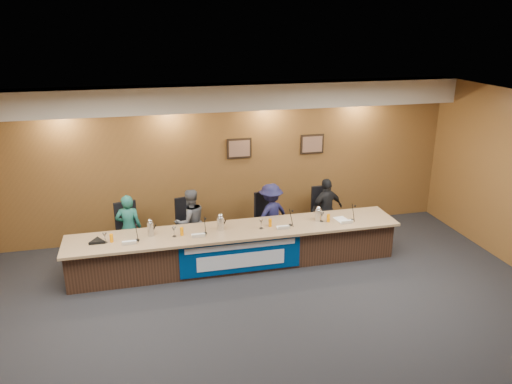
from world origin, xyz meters
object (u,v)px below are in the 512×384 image
panelist_d (326,209)px  carafe_mid (220,224)px  office_chair_d (324,216)px  office_chair_c (269,221)px  speakerphone (97,241)px  dais_body (236,248)px  panelist_a (129,228)px  office_chair_a (130,234)px  carafe_left (151,229)px  banner (241,256)px  panelist_c (271,215)px  office_chair_b (190,229)px  panelist_b (190,222)px  carafe_right (318,215)px

panelist_d → carafe_mid: size_ratio=5.38×
panelist_d → office_chair_d: 0.21m
office_chair_c → speakerphone: size_ratio=1.50×
dais_body → panelist_a: (-1.93, 0.71, 0.31)m
dais_body → office_chair_a: bearing=157.2°
carafe_left → carafe_mid: bearing=-1.6°
banner → carafe_mid: carafe_mid is taller
banner → panelist_a: bearing=149.7°
panelist_d → panelist_c: bearing=-15.3°
panelist_d → office_chair_b: panelist_d is taller
panelist_d → office_chair_a: 3.98m
office_chair_c → carafe_left: bearing=175.0°
panelist_b → panelist_c: (1.62, 0.00, -0.01)m
dais_body → speakerphone: 2.49m
office_chair_c → carafe_right: bearing=-71.5°
banner → carafe_right: (1.59, 0.40, 0.48)m
office_chair_a → carafe_left: carafe_left is taller
speakerphone → office_chair_b: bearing=27.0°
dais_body → office_chair_a: size_ratio=12.50×
banner → speakerphone: 2.51m
banner → office_chair_c: bearing=55.0°
office_chair_b → office_chair_d: size_ratio=1.00×
panelist_b → office_chair_c: bearing=166.3°
office_chair_c → office_chair_a: bearing=156.9°
carafe_left → dais_body: bearing=-1.0°
dais_body → panelist_b: panelist_b is taller
panelist_b → office_chair_c: panelist_b is taller
carafe_left → carafe_right: bearing=-0.8°
panelist_d → office_chair_c: panelist_d is taller
panelist_b → office_chair_d: 2.82m
speakerphone → office_chair_c: bearing=14.6°
carafe_right → office_chair_d: bearing=61.1°
dais_body → panelist_d: panelist_d is taller
carafe_mid → carafe_right: 1.88m
dais_body → office_chair_b: 1.12m
panelist_b → carafe_right: size_ratio=5.94×
panelist_c → office_chair_d: 1.21m
panelist_c → panelist_d: size_ratio=0.99×
dais_body → carafe_left: 1.63m
office_chair_c → office_chair_d: 1.19m
carafe_mid → carafe_left: bearing=178.4°
office_chair_b → office_chair_c: bearing=-15.9°
dais_body → carafe_right: size_ratio=26.90×
panelist_d → office_chair_b: size_ratio=2.77×
panelist_d → speakerphone: 4.56m
dais_body → banner: (0.00, -0.41, 0.03)m
office_chair_c → speakerphone: 3.43m
speakerphone → dais_body: bearing=1.1°
banner → panelist_b: (-0.76, 1.13, 0.28)m
panelist_b → office_chair_d: panelist_b is taller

